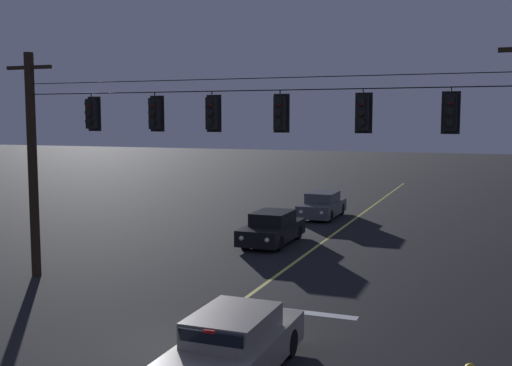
# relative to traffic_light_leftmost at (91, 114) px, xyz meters

# --- Properties ---
(ground_plane) EXTENTS (180.00, 180.00, 0.00)m
(ground_plane) POSITION_rel_traffic_light_leftmost_xyz_m (5.33, -4.46, -5.61)
(ground_plane) COLOR black
(lane_centre_stripe) EXTENTS (0.14, 60.00, 0.01)m
(lane_centre_stripe) POSITION_rel_traffic_light_leftmost_xyz_m (5.33, 6.02, -5.60)
(lane_centre_stripe) COLOR #D1C64C
(lane_centre_stripe) RESTS_ON ground
(stop_bar_paint) EXTENTS (3.40, 0.36, 0.01)m
(stop_bar_paint) POSITION_rel_traffic_light_leftmost_xyz_m (7.23, -0.58, -5.60)
(stop_bar_paint) COLOR silver
(stop_bar_paint) RESTS_ON ground
(signal_span_assembly) EXTENTS (17.40, 0.32, 7.66)m
(signal_span_assembly) POSITION_rel_traffic_light_leftmost_xyz_m (5.33, 0.02, -1.63)
(signal_span_assembly) COLOR #2D2116
(signal_span_assembly) RESTS_ON ground
(traffic_light_leftmost) EXTENTS (0.48, 0.41, 1.22)m
(traffic_light_leftmost) POSITION_rel_traffic_light_leftmost_xyz_m (0.00, 0.00, 0.00)
(traffic_light_leftmost) COLOR black
(traffic_light_left_inner) EXTENTS (0.48, 0.41, 1.22)m
(traffic_light_left_inner) POSITION_rel_traffic_light_leftmost_xyz_m (2.34, 0.00, 0.00)
(traffic_light_left_inner) COLOR black
(traffic_light_centre) EXTENTS (0.48, 0.41, 1.22)m
(traffic_light_centre) POSITION_rel_traffic_light_leftmost_xyz_m (4.30, 0.00, 0.00)
(traffic_light_centre) COLOR black
(traffic_light_right_inner) EXTENTS (0.48, 0.41, 1.22)m
(traffic_light_right_inner) POSITION_rel_traffic_light_leftmost_xyz_m (6.45, 0.00, 0.00)
(traffic_light_right_inner) COLOR black
(traffic_light_rightmost) EXTENTS (0.48, 0.41, 1.22)m
(traffic_light_rightmost) POSITION_rel_traffic_light_leftmost_xyz_m (8.84, 0.00, 0.00)
(traffic_light_rightmost) COLOR black
(traffic_light_far_right) EXTENTS (0.48, 0.41, 1.22)m
(traffic_light_far_right) POSITION_rel_traffic_light_leftmost_xyz_m (11.14, 0.00, 0.00)
(traffic_light_far_right) COLOR black
(car_waiting_near_lane) EXTENTS (1.80, 4.33, 1.39)m
(car_waiting_near_lane) POSITION_rel_traffic_light_leftmost_xyz_m (7.20, -5.16, -4.96)
(car_waiting_near_lane) COLOR gray
(car_waiting_near_lane) RESTS_ON ground
(car_oncoming_lead) EXTENTS (1.80, 4.42, 1.39)m
(car_oncoming_lead) POSITION_rel_traffic_light_leftmost_xyz_m (3.28, 8.34, -4.96)
(car_oncoming_lead) COLOR black
(car_oncoming_lead) RESTS_ON ground
(car_oncoming_trailing) EXTENTS (1.80, 4.42, 1.39)m
(car_oncoming_trailing) POSITION_rel_traffic_light_leftmost_xyz_m (3.50, 16.08, -4.96)
(car_oncoming_trailing) COLOR #4C4C51
(car_oncoming_trailing) RESTS_ON ground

